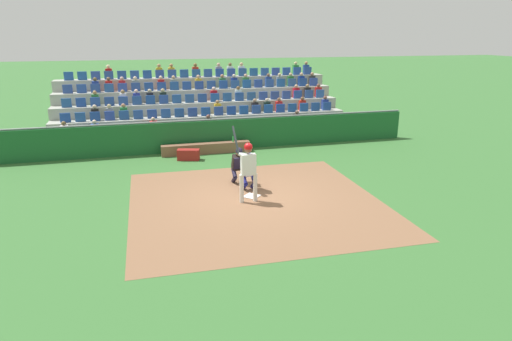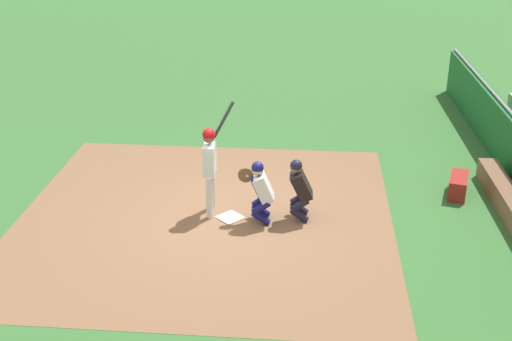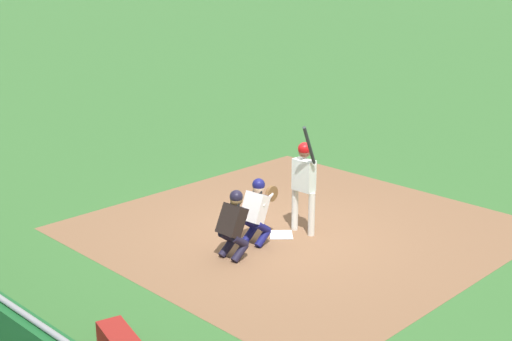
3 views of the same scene
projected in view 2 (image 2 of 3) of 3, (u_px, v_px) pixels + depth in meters
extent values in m
plane|color=#366A31|center=(230.00, 218.00, 13.19)|extent=(160.00, 160.00, 0.00)
cube|color=brown|center=(205.00, 217.00, 13.21)|extent=(7.58, 7.61, 0.01)
cube|color=white|center=(230.00, 217.00, 13.18)|extent=(0.62, 0.62, 0.02)
cylinder|color=silver|center=(209.00, 198.00, 13.03)|extent=(0.13, 0.13, 0.87)
cylinder|color=silver|center=(212.00, 189.00, 13.41)|extent=(0.13, 0.13, 0.87)
cube|color=silver|center=(209.00, 159.00, 12.91)|extent=(0.44, 0.22, 0.62)
sphere|color=brown|center=(209.00, 137.00, 12.72)|extent=(0.23, 0.23, 0.23)
sphere|color=#B80F12|center=(209.00, 134.00, 12.70)|extent=(0.25, 0.25, 0.25)
cylinder|color=silver|center=(211.00, 144.00, 12.84)|extent=(0.47, 0.14, 0.14)
cylinder|color=silver|center=(212.00, 141.00, 13.00)|extent=(0.17, 0.15, 0.13)
cylinder|color=#21292A|center=(223.00, 121.00, 12.90)|extent=(0.15, 0.47, 0.79)
sphere|color=black|center=(213.00, 139.00, 13.03)|extent=(0.06, 0.06, 0.06)
cylinder|color=navy|center=(261.00, 218.00, 12.87)|extent=(0.16, 0.39, 0.34)
cylinder|color=navy|center=(261.00, 208.00, 12.78)|extent=(0.16, 0.39, 0.33)
cylinder|color=navy|center=(261.00, 210.00, 13.17)|extent=(0.16, 0.39, 0.34)
cylinder|color=navy|center=(261.00, 200.00, 13.08)|extent=(0.16, 0.39, 0.33)
cube|color=white|center=(263.00, 187.00, 12.78)|extent=(0.44, 0.46, 0.60)
cube|color=navy|center=(257.00, 187.00, 12.78)|extent=(0.39, 0.25, 0.44)
sphere|color=#D0A98C|center=(258.00, 170.00, 12.63)|extent=(0.22, 0.22, 0.22)
cube|color=black|center=(258.00, 170.00, 12.63)|extent=(0.20, 0.12, 0.20)
sphere|color=navy|center=(258.00, 168.00, 12.61)|extent=(0.24, 0.24, 0.24)
cylinder|color=brown|center=(246.00, 175.00, 12.81)|extent=(0.08, 0.30, 0.30)
cylinder|color=white|center=(255.00, 177.00, 12.86)|extent=(0.17, 0.40, 0.22)
cylinder|color=#1D192E|center=(299.00, 215.00, 12.97)|extent=(0.14, 0.38, 0.34)
cylinder|color=#1D192E|center=(300.00, 205.00, 12.88)|extent=(0.14, 0.38, 0.33)
cylinder|color=#1D192E|center=(299.00, 208.00, 13.26)|extent=(0.14, 0.38, 0.34)
cylinder|color=#1D192E|center=(299.00, 198.00, 13.17)|extent=(0.14, 0.38, 0.33)
cube|color=black|center=(302.00, 185.00, 12.88)|extent=(0.42, 0.46, 0.60)
cube|color=#1D192E|center=(296.00, 185.00, 12.89)|extent=(0.38, 0.25, 0.44)
sphere|color=brown|center=(296.00, 168.00, 12.74)|extent=(0.22, 0.22, 0.22)
cube|color=black|center=(296.00, 168.00, 12.74)|extent=(0.20, 0.12, 0.20)
sphere|color=#1D192E|center=(296.00, 166.00, 12.72)|extent=(0.24, 0.24, 0.24)
cube|color=brown|center=(510.00, 205.00, 13.24)|extent=(3.75, 0.40, 0.44)
cube|color=maroon|center=(458.00, 185.00, 14.07)|extent=(0.94, 0.59, 0.43)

